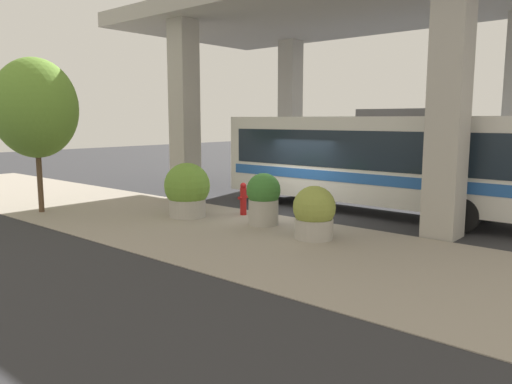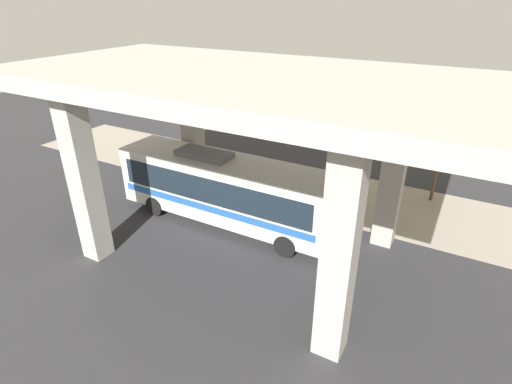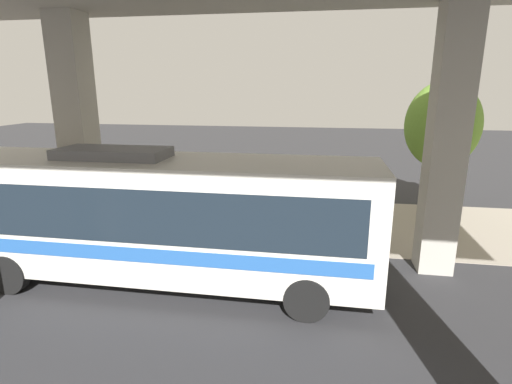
{
  "view_description": "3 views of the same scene",
  "coord_description": "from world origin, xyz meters",
  "px_view_note": "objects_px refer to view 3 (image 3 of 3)",
  "views": [
    {
      "loc": [
        -12.86,
        -10.08,
        3.19
      ],
      "look_at": [
        -0.93,
        0.23,
        0.88
      ],
      "focal_mm": 35.0,
      "sensor_mm": 36.0,
      "label": 1
    },
    {
      "loc": [
        16.64,
        7.7,
        10.13
      ],
      "look_at": [
        1.21,
        -0.96,
        1.3
      ],
      "focal_mm": 28.0,
      "sensor_mm": 36.0,
      "label": 2
    },
    {
      "loc": [
        11.53,
        2.07,
        4.95
      ],
      "look_at": [
        0.85,
        0.27,
        2.1
      ],
      "focal_mm": 28.0,
      "sensor_mm": 36.0,
      "label": 3
    }
  ],
  "objects_px": {
    "bus": "(158,213)",
    "planter_back": "(189,206)",
    "planter_front": "(321,206)",
    "street_tree_near": "(442,125)",
    "planter_middle": "(244,210)",
    "fire_hydrant": "(284,226)"
  },
  "relations": [
    {
      "from": "bus",
      "to": "planter_back",
      "type": "bearing_deg",
      "value": -169.92
    },
    {
      "from": "planter_front",
      "to": "street_tree_near",
      "type": "xyz_separation_m",
      "value": [
        -2.72,
        4.45,
        2.66
      ]
    },
    {
      "from": "bus",
      "to": "planter_middle",
      "type": "height_order",
      "value": "bus"
    },
    {
      "from": "fire_hydrant",
      "to": "street_tree_near",
      "type": "xyz_separation_m",
      "value": [
        -4.15,
        5.62,
        2.99
      ]
    },
    {
      "from": "planter_middle",
      "to": "street_tree_near",
      "type": "distance_m",
      "value": 8.35
    },
    {
      "from": "street_tree_near",
      "to": "fire_hydrant",
      "type": "bearing_deg",
      "value": -53.56
    },
    {
      "from": "fire_hydrant",
      "to": "planter_front",
      "type": "distance_m",
      "value": 1.87
    },
    {
      "from": "fire_hydrant",
      "to": "planter_middle",
      "type": "relative_size",
      "value": 0.7
    },
    {
      "from": "bus",
      "to": "planter_back",
      "type": "height_order",
      "value": "bus"
    },
    {
      "from": "fire_hydrant",
      "to": "planter_front",
      "type": "bearing_deg",
      "value": 140.72
    },
    {
      "from": "bus",
      "to": "planter_middle",
      "type": "bearing_deg",
      "value": 161.27
    },
    {
      "from": "bus",
      "to": "planter_middle",
      "type": "relative_size",
      "value": 6.81
    },
    {
      "from": "planter_front",
      "to": "planter_middle",
      "type": "relative_size",
      "value": 1.13
    },
    {
      "from": "fire_hydrant",
      "to": "street_tree_near",
      "type": "height_order",
      "value": "street_tree_near"
    },
    {
      "from": "bus",
      "to": "planter_front",
      "type": "xyz_separation_m",
      "value": [
        -4.73,
        4.04,
        -1.02
      ]
    },
    {
      "from": "street_tree_near",
      "to": "planter_front",
      "type": "bearing_deg",
      "value": -58.55
    },
    {
      "from": "bus",
      "to": "fire_hydrant",
      "type": "bearing_deg",
      "value": 139.0
    },
    {
      "from": "planter_front",
      "to": "planter_middle",
      "type": "bearing_deg",
      "value": -75.54
    },
    {
      "from": "planter_front",
      "to": "fire_hydrant",
      "type": "bearing_deg",
      "value": -39.28
    },
    {
      "from": "bus",
      "to": "planter_back",
      "type": "distance_m",
      "value": 4.76
    },
    {
      "from": "fire_hydrant",
      "to": "street_tree_near",
      "type": "bearing_deg",
      "value": 126.44
    },
    {
      "from": "planter_front",
      "to": "bus",
      "type": "bearing_deg",
      "value": -40.49
    }
  ]
}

